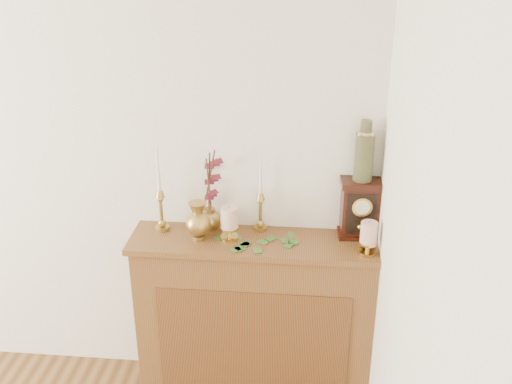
# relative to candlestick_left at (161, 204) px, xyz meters

# --- Properties ---
(console_shelf) EXTENTS (1.24, 0.34, 0.93)m
(console_shelf) POSITION_rel_candlestick_left_xyz_m (0.48, -0.06, -0.64)
(console_shelf) COLOR brown
(console_shelf) RESTS_ON ground
(candlestick_left) EXTENTS (0.07, 0.07, 0.44)m
(candlestick_left) POSITION_rel_candlestick_left_xyz_m (0.00, 0.00, 0.00)
(candlestick_left) COLOR tan
(candlestick_left) RESTS_ON console_shelf
(candlestick_center) EXTENTS (0.07, 0.07, 0.41)m
(candlestick_center) POSITION_rel_candlestick_left_xyz_m (0.50, 0.05, -0.01)
(candlestick_center) COLOR tan
(candlestick_center) RESTS_ON console_shelf
(bud_vase) EXTENTS (0.12, 0.12, 0.20)m
(bud_vase) POSITION_rel_candlestick_left_xyz_m (0.20, -0.08, -0.05)
(bud_vase) COLOR tan
(bud_vase) RESTS_ON console_shelf
(ginger_jar) EXTENTS (0.18, 0.19, 0.44)m
(ginger_jar) POSITION_rel_candlestick_left_xyz_m (0.25, 0.05, 0.05)
(ginger_jar) COLOR tan
(ginger_jar) RESTS_ON console_shelf
(pillar_candle_left) EXTENTS (0.09, 0.09, 0.18)m
(pillar_candle_left) POSITION_rel_candlestick_left_xyz_m (0.35, -0.07, -0.05)
(pillar_candle_left) COLOR gold
(pillar_candle_left) RESTS_ON console_shelf
(pillar_candle_right) EXTENTS (0.09, 0.09, 0.17)m
(pillar_candle_right) POSITION_rel_candlestick_left_xyz_m (1.02, -0.15, -0.05)
(pillar_candle_right) COLOR gold
(pillar_candle_right) RESTS_ON console_shelf
(ivy_garland) EXTENTS (0.45, 0.20, 0.08)m
(ivy_garland) POSITION_rel_candlestick_left_xyz_m (0.48, -0.12, -0.13)
(ivy_garland) COLOR #366426
(ivy_garland) RESTS_ON console_shelf
(mantel_clock) EXTENTS (0.21, 0.15, 0.30)m
(mantel_clock) POSITION_rel_candlestick_left_xyz_m (0.99, 0.03, 0.00)
(mantel_clock) COLOR black
(mantel_clock) RESTS_ON console_shelf
(ceramic_vase) EXTENTS (0.09, 0.09, 0.30)m
(ceramic_vase) POSITION_rel_candlestick_left_xyz_m (0.99, 0.04, 0.29)
(ceramic_vase) COLOR #183123
(ceramic_vase) RESTS_ON mantel_clock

